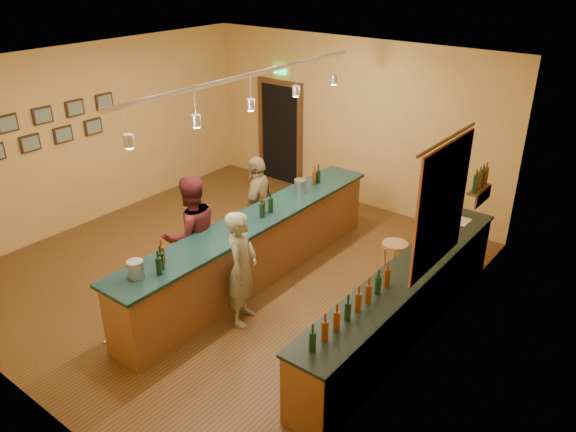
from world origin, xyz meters
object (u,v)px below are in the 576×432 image
Objects in this scene: customer_b at (258,205)px; bar_stool at (395,252)px; back_counter at (404,302)px; tasting_bar at (255,245)px; bartender at (242,268)px; customer_a at (192,235)px.

bar_stool is at bearing 77.38° from customer_b.
back_counter is at bearing -55.10° from bar_stool.
bartender is at bearing -57.99° from tasting_bar.
tasting_bar is 6.61× the size of bar_stool.
customer_b reaches higher than tasting_bar.
bar_stool is at bearing 124.90° from back_counter.
bartender is 0.91× the size of customer_a.
bar_stool is (2.33, 1.81, -0.27)m from customer_a.
customer_a is (-2.95, -0.92, 0.41)m from back_counter.
bar_stool is at bearing 30.99° from tasting_bar.
bartender is 2.12× the size of bar_stool.
bartender is at bearing -122.18° from bar_stool.
bar_stool is (-0.62, 0.89, 0.14)m from back_counter.
customer_b is (0.00, 1.47, -0.06)m from customer_a.
back_counter is 3.02m from customer_b.
tasting_bar reaches higher than bar_stool.
customer_a reaches higher than tasting_bar.
customer_b reaches higher than back_counter.
customer_b is 2.19× the size of bar_stool.
bartender is (-1.85, -1.06, 0.33)m from back_counter.
customer_b is at bearing 126.74° from tasting_bar.
bar_stool is (1.78, 1.07, 0.02)m from tasting_bar.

